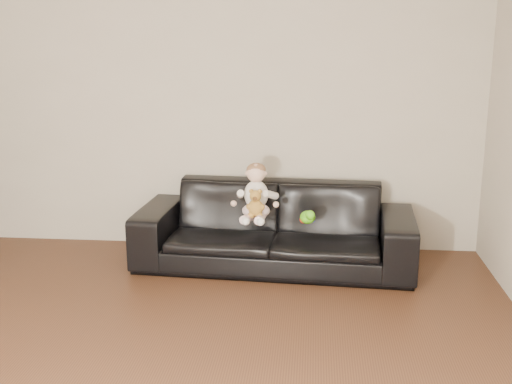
# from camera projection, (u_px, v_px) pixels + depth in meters

# --- Properties ---
(wall_back) EXTENTS (5.00, 0.00, 5.00)m
(wall_back) POSITION_uv_depth(u_px,v_px,m) (201.00, 105.00, 5.73)
(wall_back) COLOR #B7AD99
(wall_back) RESTS_ON ground
(sofa) EXTENTS (2.37, 1.05, 0.68)m
(sofa) POSITION_uv_depth(u_px,v_px,m) (275.00, 227.00, 5.42)
(sofa) COLOR black
(sofa) RESTS_ON floor
(baby) EXTENTS (0.34, 0.41, 0.46)m
(baby) POSITION_uv_depth(u_px,v_px,m) (256.00, 194.00, 5.24)
(baby) COLOR #FBD4D6
(baby) RESTS_ON sofa
(teddy_bear) EXTENTS (0.13, 0.13, 0.23)m
(teddy_bear) POSITION_uv_depth(u_px,v_px,m) (255.00, 204.00, 5.11)
(teddy_bear) COLOR #A3772E
(teddy_bear) RESTS_ON sofa
(toy_green) EXTENTS (0.14, 0.16, 0.10)m
(toy_green) POSITION_uv_depth(u_px,v_px,m) (308.00, 217.00, 5.13)
(toy_green) COLOR #56C817
(toy_green) RESTS_ON sofa
(toy_rattle) EXTENTS (0.07, 0.07, 0.06)m
(toy_rattle) POSITION_uv_depth(u_px,v_px,m) (303.00, 220.00, 5.14)
(toy_rattle) COLOR red
(toy_rattle) RESTS_ON sofa
(toy_blue_disc) EXTENTS (0.14, 0.14, 0.02)m
(toy_blue_disc) POSITION_uv_depth(u_px,v_px,m) (308.00, 220.00, 5.21)
(toy_blue_disc) COLOR #1928CA
(toy_blue_disc) RESTS_ON sofa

